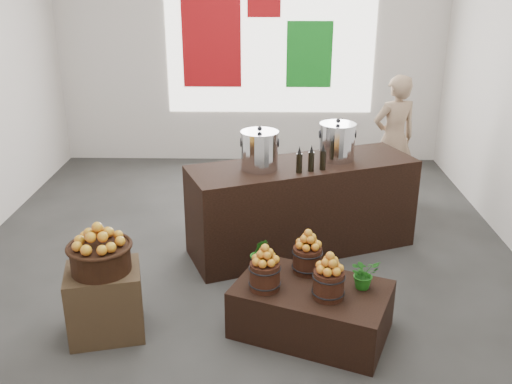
{
  "coord_description": "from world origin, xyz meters",
  "views": [
    {
      "loc": [
        0.26,
        -5.46,
        2.94
      ],
      "look_at": [
        0.16,
        -0.4,
        0.94
      ],
      "focal_mm": 40.0,
      "sensor_mm": 36.0,
      "label": 1
    }
  ],
  "objects_px": {
    "stock_pot_left": "(260,151)",
    "shopper": "(394,139)",
    "display_table": "(311,309)",
    "wicker_basket": "(101,258)",
    "counter": "(302,207)",
    "stock_pot_center": "(337,143)",
    "crate": "(105,302)"
  },
  "relations": [
    {
      "from": "shopper",
      "to": "display_table",
      "type": "bearing_deg",
      "value": 48.99
    },
    {
      "from": "wicker_basket",
      "to": "stock_pot_center",
      "type": "distance_m",
      "value": 2.8
    },
    {
      "from": "display_table",
      "to": "counter",
      "type": "distance_m",
      "value": 1.61
    },
    {
      "from": "wicker_basket",
      "to": "stock_pot_left",
      "type": "bearing_deg",
      "value": 48.46
    },
    {
      "from": "crate",
      "to": "display_table",
      "type": "relative_size",
      "value": 0.48
    },
    {
      "from": "stock_pot_center",
      "to": "stock_pot_left",
      "type": "bearing_deg",
      "value": -158.05
    },
    {
      "from": "wicker_basket",
      "to": "counter",
      "type": "distance_m",
      "value": 2.4
    },
    {
      "from": "crate",
      "to": "shopper",
      "type": "bearing_deg",
      "value": 46.1
    },
    {
      "from": "display_table",
      "to": "wicker_basket",
      "type": "bearing_deg",
      "value": -156.02
    },
    {
      "from": "stock_pot_center",
      "to": "shopper",
      "type": "relative_size",
      "value": 0.22
    },
    {
      "from": "display_table",
      "to": "shopper",
      "type": "relative_size",
      "value": 0.75
    },
    {
      "from": "stock_pot_left",
      "to": "stock_pot_center",
      "type": "bearing_deg",
      "value": 21.95
    },
    {
      "from": "wicker_basket",
      "to": "stock_pot_center",
      "type": "height_order",
      "value": "stock_pot_center"
    },
    {
      "from": "stock_pot_left",
      "to": "shopper",
      "type": "bearing_deg",
      "value": 44.21
    },
    {
      "from": "wicker_basket",
      "to": "shopper",
      "type": "bearing_deg",
      "value": 46.1
    },
    {
      "from": "stock_pot_left",
      "to": "shopper",
      "type": "height_order",
      "value": "shopper"
    },
    {
      "from": "wicker_basket",
      "to": "display_table",
      "type": "distance_m",
      "value": 1.82
    },
    {
      "from": "display_table",
      "to": "shopper",
      "type": "xyz_separation_m",
      "value": [
        1.28,
        3.09,
        0.63
      ]
    },
    {
      "from": "stock_pot_center",
      "to": "shopper",
      "type": "distance_m",
      "value": 1.67
    },
    {
      "from": "shopper",
      "to": "stock_pot_left",
      "type": "bearing_deg",
      "value": 25.65
    },
    {
      "from": "wicker_basket",
      "to": "display_table",
      "type": "bearing_deg",
      "value": 1.78
    },
    {
      "from": "shopper",
      "to": "crate",
      "type": "bearing_deg",
      "value": 27.53
    },
    {
      "from": "crate",
      "to": "display_table",
      "type": "bearing_deg",
      "value": 1.78
    },
    {
      "from": "crate",
      "to": "stock_pot_center",
      "type": "height_order",
      "value": "stock_pot_center"
    },
    {
      "from": "crate",
      "to": "shopper",
      "type": "height_order",
      "value": "shopper"
    },
    {
      "from": "wicker_basket",
      "to": "counter",
      "type": "height_order",
      "value": "counter"
    },
    {
      "from": "wicker_basket",
      "to": "shopper",
      "type": "height_order",
      "value": "shopper"
    },
    {
      "from": "crate",
      "to": "wicker_basket",
      "type": "height_order",
      "value": "wicker_basket"
    },
    {
      "from": "wicker_basket",
      "to": "stock_pot_left",
      "type": "relative_size",
      "value": 1.29
    },
    {
      "from": "display_table",
      "to": "stock_pot_center",
      "type": "distance_m",
      "value": 2.02
    },
    {
      "from": "wicker_basket",
      "to": "stock_pot_left",
      "type": "distance_m",
      "value": 1.99
    },
    {
      "from": "counter",
      "to": "stock_pot_center",
      "type": "xyz_separation_m",
      "value": [
        0.36,
        0.15,
        0.69
      ]
    }
  ]
}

